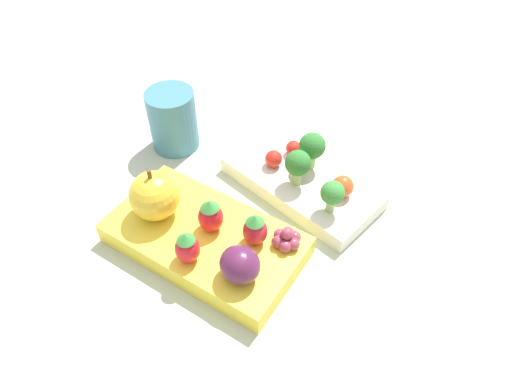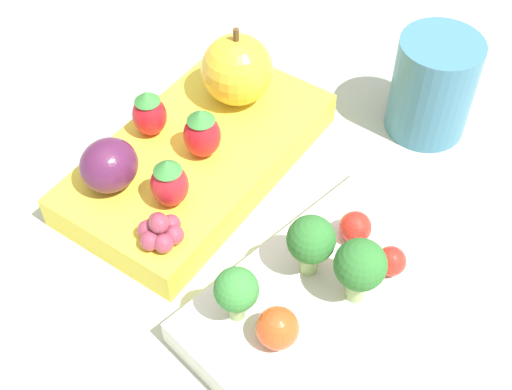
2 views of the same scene
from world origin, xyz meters
name	(u,v)px [view 2 (image 2 of 2)]	position (x,y,z in m)	size (l,w,h in m)	color
ground_plane	(261,233)	(0.00, 0.00, 0.00)	(4.00, 4.00, 0.00)	#ADB7A3
bento_box_savoury	(323,288)	(0.01, 0.07, 0.01)	(0.21, 0.11, 0.02)	silver
bento_box_fruit	(198,157)	(-0.01, -0.08, 0.01)	(0.24, 0.15, 0.03)	yellow
broccoli_floret_0	(236,291)	(0.07, 0.04, 0.05)	(0.03, 0.03, 0.04)	#93B770
broccoli_floret_1	(311,241)	(0.01, 0.06, 0.05)	(0.03, 0.03, 0.05)	#93B770
broccoli_floret_2	(360,267)	(0.01, 0.09, 0.05)	(0.03, 0.03, 0.05)	#93B770
cherry_tomato_0	(355,227)	(-0.03, 0.06, 0.03)	(0.02, 0.02, 0.02)	red
cherry_tomato_1	(277,328)	(0.07, 0.08, 0.04)	(0.03, 0.03, 0.03)	#DB4C1E
cherry_tomato_2	(391,261)	(-0.02, 0.10, 0.03)	(0.02, 0.02, 0.02)	red
apple	(237,70)	(-0.07, -0.09, 0.06)	(0.06, 0.06, 0.07)	gold
strawberry_0	(151,112)	(0.00, -0.12, 0.05)	(0.03, 0.03, 0.04)	red
strawberry_1	(202,133)	(-0.01, -0.07, 0.05)	(0.03, 0.03, 0.04)	red
strawberry_2	(169,182)	(0.04, -0.05, 0.05)	(0.03, 0.03, 0.04)	red
plum	(109,165)	(0.06, -0.10, 0.05)	(0.04, 0.04, 0.04)	#511E42
grape_cluster	(160,231)	(0.07, -0.03, 0.04)	(0.03, 0.03, 0.02)	#93384C
drinking_cup	(433,87)	(-0.18, 0.02, 0.04)	(0.07, 0.07, 0.09)	teal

